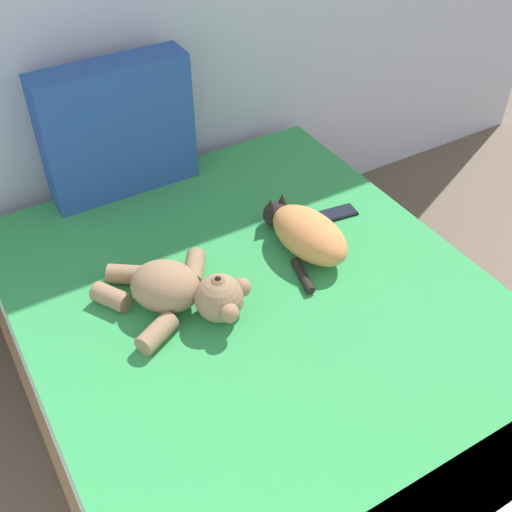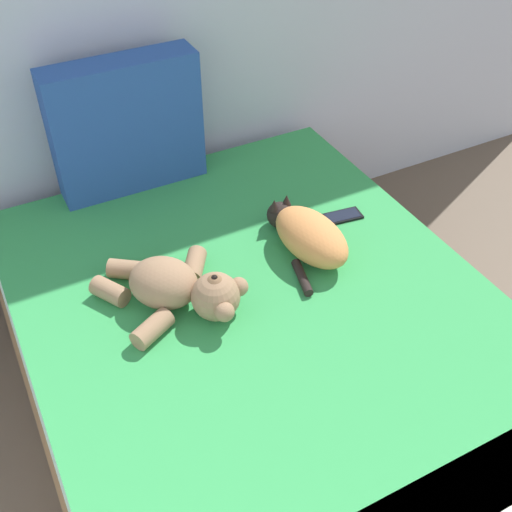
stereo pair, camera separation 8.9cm
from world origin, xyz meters
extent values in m
cube|color=olive|center=(1.57, 2.96, 0.13)|extent=(1.54, 2.02, 0.27)
cube|color=white|center=(1.57, 2.96, 0.38)|extent=(1.50, 1.96, 0.22)
cube|color=green|center=(1.57, 3.02, 0.49)|extent=(1.48, 1.81, 0.02)
cube|color=#264C99|center=(1.43, 3.86, 0.77)|extent=(0.58, 0.15, 0.53)
ellipsoid|color=#D18447|center=(1.84, 3.15, 0.58)|extent=(0.22, 0.36, 0.15)
sphere|color=black|center=(1.83, 3.34, 0.55)|extent=(0.10, 0.10, 0.10)
cone|color=black|center=(1.80, 3.34, 0.61)|extent=(0.04, 0.04, 0.04)
cone|color=black|center=(1.85, 3.34, 0.61)|extent=(0.04, 0.04, 0.04)
cylinder|color=black|center=(1.74, 3.04, 0.52)|extent=(0.07, 0.16, 0.03)
ellipsoid|color=black|center=(1.87, 3.25, 0.53)|extent=(0.07, 0.11, 0.04)
ellipsoid|color=#937051|center=(1.30, 3.16, 0.58)|extent=(0.29, 0.30, 0.16)
sphere|color=#937051|center=(1.42, 3.03, 0.58)|extent=(0.16, 0.16, 0.16)
sphere|color=brown|center=(1.42, 3.03, 0.64)|extent=(0.06, 0.06, 0.06)
sphere|color=black|center=(1.42, 3.03, 0.66)|extent=(0.02, 0.02, 0.02)
sphere|color=#937051|center=(1.50, 3.03, 0.59)|extent=(0.06, 0.06, 0.06)
sphere|color=#937051|center=(1.41, 2.95, 0.59)|extent=(0.06, 0.06, 0.06)
cylinder|color=#937051|center=(1.44, 3.24, 0.54)|extent=(0.13, 0.15, 0.07)
cylinder|color=#937051|center=(1.22, 3.33, 0.54)|extent=(0.14, 0.13, 0.07)
cylinder|color=#937051|center=(1.21, 3.03, 0.54)|extent=(0.15, 0.12, 0.07)
cylinder|color=#937051|center=(1.14, 3.25, 0.54)|extent=(0.12, 0.14, 0.07)
cube|color=black|center=(2.06, 3.27, 0.51)|extent=(0.16, 0.09, 0.01)
cube|color=black|center=(2.06, 3.27, 0.51)|extent=(0.14, 0.08, 0.00)
camera|label=1|loc=(0.81, 1.77, 1.97)|focal=43.92mm
camera|label=2|loc=(0.89, 1.73, 1.97)|focal=43.92mm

